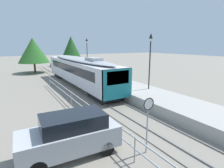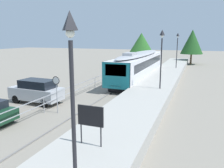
# 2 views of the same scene
# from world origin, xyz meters

# --- Properties ---
(ground_plane) EXTENTS (160.00, 160.00, 0.00)m
(ground_plane) POSITION_xyz_m (-3.00, 22.00, 0.00)
(ground_plane) COLOR gray
(track_rails) EXTENTS (3.20, 60.00, 0.14)m
(track_rails) POSITION_xyz_m (0.00, 22.00, 0.03)
(track_rails) COLOR gray
(track_rails) RESTS_ON ground
(commuter_train) EXTENTS (2.82, 18.88, 3.74)m
(commuter_train) POSITION_xyz_m (0.00, 27.94, 2.14)
(commuter_train) COLOR silver
(commuter_train) RESTS_ON track_rails
(station_platform) EXTENTS (3.90, 60.00, 0.90)m
(station_platform) POSITION_xyz_m (3.25, 22.00, 0.45)
(station_platform) COLOR #A8A59E
(station_platform) RESTS_ON ground
(platform_lamp_near_end) EXTENTS (0.34, 0.34, 5.35)m
(platform_lamp_near_end) POSITION_xyz_m (4.11, 3.88, 4.62)
(platform_lamp_near_end) COLOR #232328
(platform_lamp_near_end) RESTS_ON station_platform
(platform_lamp_mid_platform) EXTENTS (0.34, 0.34, 5.35)m
(platform_lamp_mid_platform) POSITION_xyz_m (4.11, 19.42, 4.62)
(platform_lamp_mid_platform) COLOR #232328
(platform_lamp_mid_platform) RESTS_ON station_platform
(platform_lamp_far_end) EXTENTS (0.34, 0.34, 5.35)m
(platform_lamp_far_end) POSITION_xyz_m (4.11, 34.96, 4.62)
(platform_lamp_far_end) COLOR #232328
(platform_lamp_far_end) RESTS_ON station_platform
(platform_notice_board) EXTENTS (1.20, 0.08, 1.80)m
(platform_notice_board) POSITION_xyz_m (3.08, 7.01, 2.19)
(platform_notice_board) COLOR #232328
(platform_notice_board) RESTS_ON station_platform
(speed_limit_sign) EXTENTS (0.61, 0.10, 2.81)m
(speed_limit_sign) POSITION_xyz_m (-2.33, 12.31, 2.12)
(speed_limit_sign) COLOR #9EA0A5
(speed_limit_sign) RESTS_ON ground
(carpark_fence) EXTENTS (0.06, 36.06, 1.25)m
(carpark_fence) POSITION_xyz_m (-3.30, 12.00, 0.91)
(carpark_fence) COLOR #9EA0A5
(carpark_fence) RESTS_ON ground
(parked_suv_silver) EXTENTS (4.68, 2.10, 2.04)m
(parked_suv_silver) POSITION_xyz_m (-5.55, 13.99, 1.06)
(parked_suv_silver) COLOR #B7BABF
(parked_suv_silver) RESTS_ON ground
(tree_behind_carpark) EXTENTS (4.52, 4.52, 7.17)m
(tree_behind_carpark) POSITION_xyz_m (5.83, 48.82, 4.67)
(tree_behind_carpark) COLOR brown
(tree_behind_carpark) RESTS_ON ground
(tree_behind_station_far) EXTENTS (5.55, 5.55, 6.45)m
(tree_behind_station_far) POSITION_xyz_m (-3.36, 42.55, 4.17)
(tree_behind_station_far) COLOR brown
(tree_behind_station_far) RESTS_ON ground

